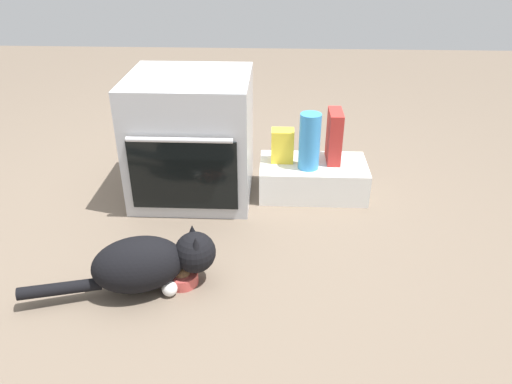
# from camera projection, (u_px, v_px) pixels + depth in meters

# --- Properties ---
(ground) EXTENTS (8.00, 8.00, 0.00)m
(ground) POSITION_uv_depth(u_px,v_px,m) (196.00, 240.00, 2.32)
(ground) COLOR #6B5B4C
(oven) EXTENTS (0.62, 0.62, 0.65)m
(oven) POSITION_uv_depth(u_px,v_px,m) (192.00, 137.00, 2.57)
(oven) COLOR #B7BABF
(oven) RESTS_ON ground
(pantry_cabinet) EXTENTS (0.58, 0.33, 0.18)m
(pantry_cabinet) POSITION_uv_depth(u_px,v_px,m) (313.00, 178.00, 2.68)
(pantry_cabinet) COLOR white
(pantry_cabinet) RESTS_ON ground
(food_bowl) EXTENTS (0.13, 0.13, 0.08)m
(food_bowl) POSITION_uv_depth(u_px,v_px,m) (182.00, 277.00, 2.03)
(food_bowl) COLOR #C64C47
(food_bowl) RESTS_ON ground
(cat) EXTENTS (0.75, 0.33, 0.25)m
(cat) POSITION_uv_depth(u_px,v_px,m) (149.00, 263.00, 1.95)
(cat) COLOR black
(cat) RESTS_ON ground
(snack_bag) EXTENTS (0.12, 0.09, 0.18)m
(snack_bag) POSITION_uv_depth(u_px,v_px,m) (282.00, 146.00, 2.62)
(snack_bag) COLOR yellow
(snack_bag) RESTS_ON pantry_cabinet
(cereal_box) EXTENTS (0.07, 0.18, 0.28)m
(cereal_box) POSITION_uv_depth(u_px,v_px,m) (334.00, 136.00, 2.60)
(cereal_box) COLOR #B72D28
(cereal_box) RESTS_ON pantry_cabinet
(water_bottle) EXTENTS (0.11, 0.11, 0.30)m
(water_bottle) POSITION_uv_depth(u_px,v_px,m) (310.00, 141.00, 2.52)
(water_bottle) COLOR #388CD1
(water_bottle) RESTS_ON pantry_cabinet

